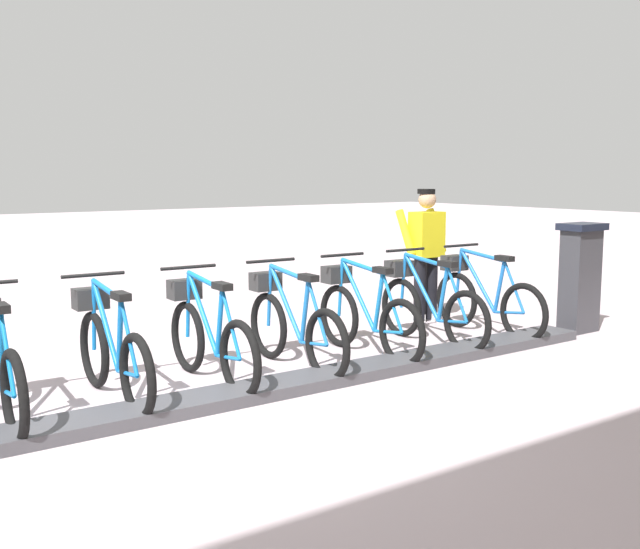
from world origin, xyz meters
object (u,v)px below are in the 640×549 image
(bike_docked_2, at_px, (364,314))
(bike_docked_3, at_px, (292,324))
(bike_docked_0, at_px, (484,297))
(bike_docked_1, at_px, (428,305))
(bike_docked_4, at_px, (208,335))
(bike_docked_5, at_px, (111,349))
(worker_near_rack, at_px, (426,250))
(payment_kiosk, at_px, (580,276))

(bike_docked_2, distance_m, bike_docked_3, 0.89)
(bike_docked_0, bearing_deg, bike_docked_3, 90.00)
(bike_docked_1, xyz_separation_m, bike_docked_4, (0.00, 2.67, 0.00))
(bike_docked_4, height_order, bike_docked_5, same)
(bike_docked_5, bearing_deg, bike_docked_0, -90.00)
(bike_docked_2, bearing_deg, bike_docked_5, 90.00)
(bike_docked_1, relative_size, bike_docked_4, 1.00)
(bike_docked_3, bearing_deg, bike_docked_0, -90.00)
(bike_docked_0, distance_m, worker_near_rack, 1.05)
(bike_docked_2, distance_m, worker_near_rack, 2.03)
(bike_docked_1, xyz_separation_m, worker_near_rack, (0.94, -0.85, 0.48))
(bike_docked_4, bearing_deg, bike_docked_0, -90.00)
(bike_docked_2, bearing_deg, payment_kiosk, -101.64)
(payment_kiosk, relative_size, bike_docked_3, 0.74)
(bike_docked_0, distance_m, bike_docked_4, 3.56)
(bike_docked_0, height_order, bike_docked_3, same)
(bike_docked_0, xyz_separation_m, bike_docked_4, (0.00, 3.56, 0.00))
(bike_docked_1, relative_size, bike_docked_5, 1.00)
(bike_docked_0, distance_m, bike_docked_2, 1.78)
(bike_docked_4, xyz_separation_m, worker_near_rack, (0.94, -3.52, 0.48))
(bike_docked_2, bearing_deg, bike_docked_3, 90.00)
(bike_docked_5, bearing_deg, bike_docked_1, -90.00)
(bike_docked_4, bearing_deg, payment_kiosk, -97.15)
(bike_docked_4, bearing_deg, bike_docked_3, -90.00)
(bike_docked_2, bearing_deg, bike_docked_0, -90.00)
(bike_docked_2, bearing_deg, bike_docked_4, 90.00)
(bike_docked_1, distance_m, bike_docked_3, 1.78)
(bike_docked_0, height_order, worker_near_rack, worker_near_rack)
(bike_docked_4, bearing_deg, bike_docked_1, -90.00)
(bike_docked_1, bearing_deg, bike_docked_5, 90.00)
(worker_near_rack, bearing_deg, bike_docked_2, 118.36)
(bike_docked_1, bearing_deg, bike_docked_0, -90.00)
(bike_docked_5, bearing_deg, payment_kiosk, -95.99)
(worker_near_rack, bearing_deg, bike_docked_3, 109.64)
(payment_kiosk, bearing_deg, bike_docked_0, 60.09)
(bike_docked_0, xyz_separation_m, bike_docked_1, (0.00, 0.89, 0.00))
(bike_docked_1, bearing_deg, bike_docked_2, 90.00)
(payment_kiosk, xyz_separation_m, bike_docked_5, (0.57, 5.45, -0.24))
(bike_docked_3, distance_m, bike_docked_4, 0.89)
(bike_docked_0, xyz_separation_m, worker_near_rack, (0.94, 0.04, 0.48))
(bike_docked_4, relative_size, bike_docked_5, 1.00)
(payment_kiosk, bearing_deg, worker_near_rack, 34.49)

